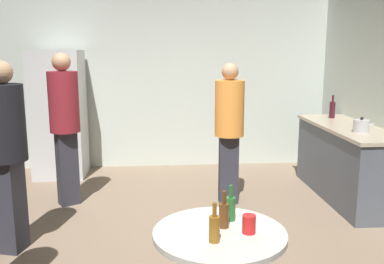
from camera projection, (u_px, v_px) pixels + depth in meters
ground_plane at (162, 241)px, 4.12m from camera, size 5.20×5.20×0.10m
wall_back at (159, 80)px, 6.43m from camera, size 5.32×0.06×2.70m
refrigerator at (59, 114)px, 5.98m from camera, size 0.70×0.68×1.80m
kitchen_counter at (347, 162)px, 5.12m from camera, size 0.64×1.88×0.90m
kettle at (362, 126)px, 4.64m from camera, size 0.24×0.17×0.18m
wine_bottle_on_counter at (332, 109)px, 5.63m from camera, size 0.08×0.08×0.31m
foreground_table at (219, 248)px, 2.51m from camera, size 0.80×0.80×0.73m
beer_bottle_amber at (214, 228)px, 2.33m from camera, size 0.06×0.06×0.23m
beer_bottle_brown at (224, 214)px, 2.53m from camera, size 0.06×0.06×0.23m
beer_bottle_green at (231, 208)px, 2.63m from camera, size 0.06×0.06×0.23m
plastic_cup_red at (249, 224)px, 2.45m from camera, size 0.08×0.08×0.11m
person_in_maroon_shirt at (65, 117)px, 4.79m from camera, size 0.47×0.47×1.77m
person_in_orange_shirt at (229, 123)px, 4.86m from camera, size 0.35×0.35×1.66m
person_in_black_shirt at (7, 143)px, 3.64m from camera, size 0.42×0.42×1.71m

